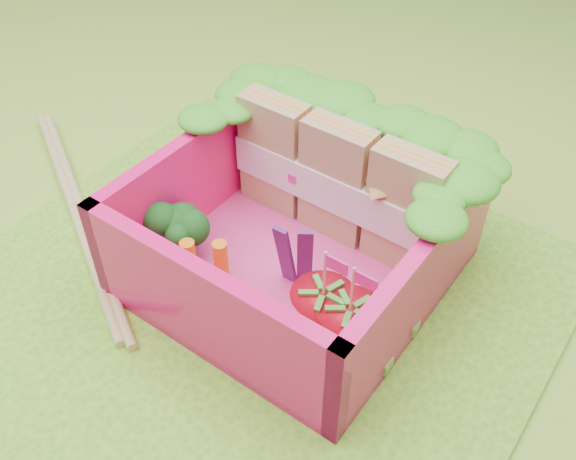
% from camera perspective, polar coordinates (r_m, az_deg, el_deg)
% --- Properties ---
extents(ground, '(14.00, 14.00, 0.00)m').
position_cam_1_polar(ground, '(3.01, -4.22, -6.77)').
color(ground, '#97BC35').
rests_on(ground, ground).
extents(placemat, '(2.60, 2.60, 0.03)m').
position_cam_1_polar(placemat, '(3.00, -4.24, -6.58)').
color(placemat, '#5EAF27').
rests_on(placemat, ground).
extents(bento_floor, '(1.30, 1.30, 0.05)m').
position_cam_1_polar(bento_floor, '(3.09, 0.73, -3.42)').
color(bento_floor, '#E03987').
rests_on(bento_floor, placemat).
extents(bento_box, '(1.30, 1.30, 0.55)m').
position_cam_1_polar(bento_box, '(2.92, 0.77, -0.02)').
color(bento_box, '#FF1571').
rests_on(bento_box, placemat).
extents(lettuce_ruffle, '(1.43, 0.76, 0.11)m').
position_cam_1_polar(lettuce_ruffle, '(3.02, 5.94, 9.41)').
color(lettuce_ruffle, '#2E961B').
rests_on(lettuce_ruffle, bento_box).
extents(sandwich_stack, '(1.11, 0.18, 0.61)m').
position_cam_1_polar(sandwich_stack, '(3.07, 4.40, 4.30)').
color(sandwich_stack, tan).
rests_on(sandwich_stack, bento_floor).
extents(broccoli, '(0.35, 0.35, 0.26)m').
position_cam_1_polar(broccoli, '(3.04, -10.08, 0.39)').
color(broccoli, '#64A851').
rests_on(broccoli, bento_floor).
extents(carrot_sticks, '(0.19, 0.16, 0.24)m').
position_cam_1_polar(carrot_sticks, '(2.95, -7.39, -2.80)').
color(carrot_sticks, orange).
rests_on(carrot_sticks, bento_floor).
extents(purple_wedges, '(0.15, 0.08, 0.38)m').
position_cam_1_polar(purple_wedges, '(2.85, 0.62, -2.31)').
color(purple_wedges, '#571C62').
rests_on(purple_wedges, bento_floor).
extents(strawberry_left, '(0.27, 0.27, 0.51)m').
position_cam_1_polar(strawberry_left, '(2.69, 3.06, -7.58)').
color(strawberry_left, red).
rests_on(strawberry_left, bento_floor).
extents(strawberry_right, '(0.28, 0.28, 0.52)m').
position_cam_1_polar(strawberry_right, '(2.64, 5.36, -8.98)').
color(strawberry_right, red).
rests_on(strawberry_right, bento_floor).
extents(snap_peas, '(0.57, 0.53, 0.05)m').
position_cam_1_polar(snap_peas, '(2.79, 4.83, -9.01)').
color(snap_peas, '#64B93A').
rests_on(snap_peas, bento_floor).
extents(chopsticks, '(1.81, 1.00, 0.05)m').
position_cam_1_polar(chopsticks, '(3.58, -18.18, 1.69)').
color(chopsticks, tan).
rests_on(chopsticks, placemat).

